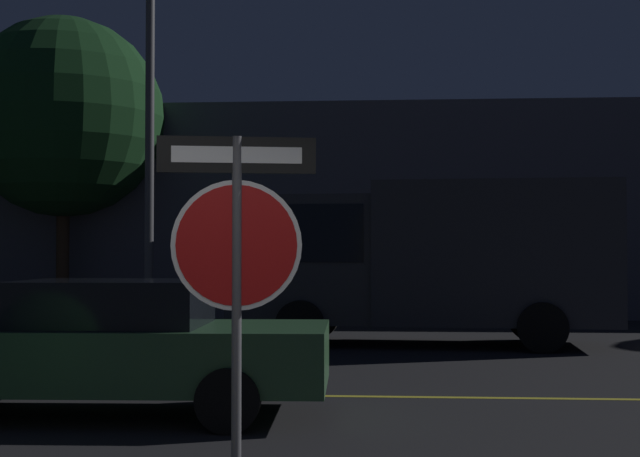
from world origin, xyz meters
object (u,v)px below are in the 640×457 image
passing_car_2 (102,346)px  delivery_truck (412,254)px  stop_sign (237,247)px  tree_2 (64,118)px  street_lamp (150,93)px

passing_car_2 → delivery_truck: size_ratio=0.70×
stop_sign → tree_2: (-7.07, 16.36, 3.36)m
passing_car_2 → street_lamp: (-1.30, 6.71, 3.83)m
delivery_truck → street_lamp: size_ratio=0.90×
passing_car_2 → stop_sign: bearing=-153.2°
delivery_truck → stop_sign: bearing=176.5°
tree_2 → passing_car_2: bearing=-68.3°
delivery_truck → tree_2: (-8.49, 5.50, 3.41)m
delivery_truck → street_lamp: 5.54m
passing_car_2 → delivery_truck: 8.08m
stop_sign → delivery_truck: 10.95m
stop_sign → delivery_truck: size_ratio=0.34×
stop_sign → street_lamp: street_lamp is taller
passing_car_2 → street_lamp: street_lamp is taller
street_lamp → tree_2: (-3.80, 6.06, 0.52)m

